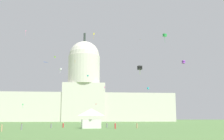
% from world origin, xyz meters
% --- Properties ---
extents(capitol_building, '(147.01, 26.00, 73.63)m').
position_xyz_m(capitol_building, '(-5.70, 188.34, 21.28)').
color(capitol_building, beige).
rests_on(capitol_building, ground_plane).
extents(event_tent, '(6.17, 5.99, 5.87)m').
position_xyz_m(event_tent, '(-3.97, 47.86, 2.97)').
color(event_tent, white).
rests_on(event_tent, ground_plane).
extents(person_grey_back_left, '(0.53, 0.53, 1.52)m').
position_xyz_m(person_grey_back_left, '(1.34, 53.36, 0.69)').
color(person_grey_back_left, gray).
rests_on(person_grey_back_left, ground_plane).
extents(person_grey_aisle_center, '(0.43, 0.43, 1.74)m').
position_xyz_m(person_grey_aisle_center, '(-22.17, 37.94, 0.81)').
color(person_grey_aisle_center, gray).
rests_on(person_grey_aisle_center, ground_plane).
extents(person_tan_mid_center, '(0.43, 0.43, 1.67)m').
position_xyz_m(person_tan_mid_center, '(-24.86, 29.79, 0.77)').
color(person_tan_mid_center, tan).
rests_on(person_tan_mid_center, ground_plane).
extents(person_tan_back_right, '(0.44, 0.44, 1.59)m').
position_xyz_m(person_tan_back_right, '(9.75, 46.23, 0.72)').
color(person_tan_back_right, tan).
rests_on(person_tan_back_right, ground_plane).
extents(person_grey_near_tree_west, '(0.55, 0.55, 1.52)m').
position_xyz_m(person_grey_near_tree_west, '(-16.12, 51.31, 0.69)').
color(person_grey_near_tree_west, gray).
rests_on(person_grey_near_tree_west, ground_plane).
extents(person_red_back_center, '(0.54, 0.54, 1.76)m').
position_xyz_m(person_red_back_center, '(2.75, 42.66, 0.81)').
color(person_red_back_center, red).
rests_on(person_red_back_center, ground_plane).
extents(person_red_edge_east, '(0.55, 0.55, 1.62)m').
position_xyz_m(person_red_edge_east, '(-12.64, 54.10, 0.74)').
color(person_red_edge_east, red).
rests_on(person_red_edge_east, ground_plane).
extents(kite_green_low, '(0.69, 0.40, 2.53)m').
position_xyz_m(kite_green_low, '(-37.90, 113.78, 9.70)').
color(kite_green_low, green).
extents(kite_pink_high, '(1.17, 1.24, 0.37)m').
position_xyz_m(kite_pink_high, '(-14.66, 111.36, 55.34)').
color(kite_pink_high, pink).
extents(kite_turquoise_mid, '(0.71, 0.77, 0.93)m').
position_xyz_m(kite_turquoise_mid, '(-4.04, 106.78, 24.85)').
color(kite_turquoise_mid, teal).
extents(kite_black_low, '(1.20, 1.20, 2.32)m').
position_xyz_m(kite_black_low, '(8.24, 33.70, 16.12)').
color(kite_black_low, black).
extents(kite_violet_mid, '(0.89, 0.92, 0.94)m').
position_xyz_m(kite_violet_mid, '(22.20, 38.66, 19.00)').
color(kite_violet_mid, purple).
extents(kite_orange_high, '(0.25, 0.63, 2.22)m').
position_xyz_m(kite_orange_high, '(-12.11, 147.84, 40.79)').
color(kite_orange_high, orange).
extents(kite_cyan_mid, '(1.49, 1.48, 2.52)m').
position_xyz_m(kite_cyan_mid, '(35.21, 135.81, 21.70)').
color(kite_cyan_mid, '#33BCDB').
extents(kite_lime_high, '(1.20, 1.21, 1.13)m').
position_xyz_m(kite_lime_high, '(-27.40, 165.24, 47.36)').
color(kite_lime_high, '#8CD133').
extents(kite_yellow_high, '(0.54, 0.51, 2.94)m').
position_xyz_m(kite_yellow_high, '(-2.10, 82.01, 39.72)').
color(kite_yellow_high, yellow).
extents(kite_red_low, '(1.14, 1.04, 0.27)m').
position_xyz_m(kite_red_low, '(-0.28, 96.61, 9.15)').
color(kite_red_low, red).
extents(kite_white_mid, '(0.97, 0.97, 2.28)m').
position_xyz_m(kite_white_mid, '(-16.77, 88.00, 24.85)').
color(kite_white_mid, white).
extents(kite_magenta_mid, '(0.68, 0.72, 2.96)m').
position_xyz_m(kite_magenta_mid, '(8.61, 153.57, 23.74)').
color(kite_magenta_mid, '#D1339E').
extents(kite_blue_mid, '(1.85, 1.41, 0.31)m').
position_xyz_m(kite_blue_mid, '(-20.22, 61.62, 22.46)').
color(kite_blue_mid, blue).
extents(kite_gold_high, '(1.08, 1.20, 0.14)m').
position_xyz_m(kite_gold_high, '(28.96, 126.31, 51.26)').
color(kite_gold_high, gold).
extents(kite_green_mid, '(1.43, 1.45, 3.36)m').
position_xyz_m(kite_green_mid, '(22.85, 57.65, 32.84)').
color(kite_green_mid, green).
extents(kite_pink_high_b, '(0.66, 0.74, 3.37)m').
position_xyz_m(kite_pink_high_b, '(-39.66, 119.04, 51.69)').
color(kite_pink_high_b, pink).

